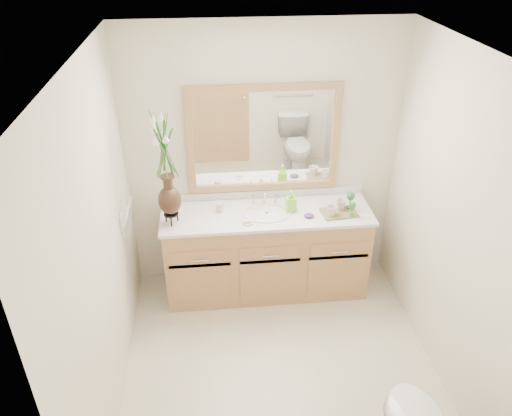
{
  "coord_description": "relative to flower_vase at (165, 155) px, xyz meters",
  "views": [
    {
      "loc": [
        -0.47,
        -2.68,
        3.08
      ],
      "look_at": [
        -0.13,
        0.65,
        1.1
      ],
      "focal_mm": 35.0,
      "sensor_mm": 36.0,
      "label": 1
    }
  ],
  "objects": [
    {
      "name": "flower_vase",
      "position": [
        0.0,
        0.0,
        0.0
      ],
      "size": [
        0.22,
        0.22,
        0.92
      ],
      "rotation": [
        0.0,
        0.0,
        0.37
      ],
      "color": "black",
      "rests_on": "counter"
    },
    {
      "name": "counter",
      "position": [
        0.81,
        0.09,
        -0.64
      ],
      "size": [
        1.84,
        0.57,
        0.03
      ],
      "primitive_type": "cube",
      "color": "white",
      "rests_on": "vanity"
    },
    {
      "name": "sink",
      "position": [
        0.81,
        0.07,
        -0.68
      ],
      "size": [
        0.38,
        0.34,
        0.23
      ],
      "color": "white",
      "rests_on": "counter"
    },
    {
      "name": "ceiling",
      "position": [
        0.81,
        -0.93,
        0.95
      ],
      "size": [
        2.4,
        2.6,
        0.02
      ],
      "primitive_type": "cube",
      "color": "white",
      "rests_on": "wall_back"
    },
    {
      "name": "goblet_back",
      "position": [
        1.55,
        0.07,
        -0.5
      ],
      "size": [
        0.07,
        0.07,
        0.16
      ],
      "color": "#297D32",
      "rests_on": "tray"
    },
    {
      "name": "wall_front",
      "position": [
        0.81,
        -2.23,
        -0.25
      ],
      "size": [
        2.4,
        0.02,
        2.4
      ],
      "primitive_type": "cube",
      "color": "white",
      "rests_on": "floor"
    },
    {
      "name": "purple_dish",
      "position": [
        1.17,
        -0.03,
        -0.61
      ],
      "size": [
        0.09,
        0.08,
        0.03
      ],
      "primitive_type": "ellipsoid",
      "rotation": [
        0.0,
        0.0,
        0.09
      ],
      "color": "#52297B",
      "rests_on": "counter"
    },
    {
      "name": "vanity",
      "position": [
        0.81,
        0.09,
        -1.05
      ],
      "size": [
        1.8,
        0.55,
        0.8
      ],
      "color": "tan",
      "rests_on": "floor"
    },
    {
      "name": "soap_dish",
      "position": [
        0.63,
        -0.07,
        -0.61
      ],
      "size": [
        0.1,
        0.1,
        0.03
      ],
      "color": "beige",
      "rests_on": "counter"
    },
    {
      "name": "switch_plate",
      "position": [
        -0.37,
        -0.16,
        -0.47
      ],
      "size": [
        0.02,
        0.12,
        0.12
      ],
      "primitive_type": "cube",
      "color": "white",
      "rests_on": "wall_left"
    },
    {
      "name": "floor",
      "position": [
        0.81,
        -0.93,
        -1.45
      ],
      "size": [
        2.6,
        2.6,
        0.0
      ],
      "primitive_type": "plane",
      "color": "beige",
      "rests_on": "ground"
    },
    {
      "name": "mug_right",
      "position": [
        1.46,
        0.06,
        -0.56
      ],
      "size": [
        0.1,
        0.1,
        0.09
      ],
      "primitive_type": "imported",
      "rotation": [
        0.0,
        0.0,
        0.16
      ],
      "color": "beige",
      "rests_on": "tray"
    },
    {
      "name": "mug_left",
      "position": [
        1.36,
        -0.03,
        -0.56
      ],
      "size": [
        0.11,
        0.1,
        0.09
      ],
      "primitive_type": "imported",
      "rotation": [
        0.0,
        0.0,
        -0.18
      ],
      "color": "beige",
      "rests_on": "tray"
    },
    {
      "name": "wall_back",
      "position": [
        0.81,
        0.37,
        -0.25
      ],
      "size": [
        2.4,
        0.02,
        2.4
      ],
      "primitive_type": "cube",
      "color": "white",
      "rests_on": "floor"
    },
    {
      "name": "wall_right",
      "position": [
        2.01,
        -0.93,
        -0.25
      ],
      "size": [
        0.02,
        2.6,
        2.4
      ],
      "primitive_type": "cube",
      "color": "white",
      "rests_on": "floor"
    },
    {
      "name": "mirror",
      "position": [
        0.81,
        0.35,
        -0.05
      ],
      "size": [
        1.32,
        0.04,
        0.97
      ],
      "color": "white",
      "rests_on": "wall_back"
    },
    {
      "name": "wall_left",
      "position": [
        -0.39,
        -0.93,
        -0.25
      ],
      "size": [
        0.02,
        2.6,
        2.4
      ],
      "primitive_type": "cube",
      "color": "white",
      "rests_on": "floor"
    },
    {
      "name": "goblet_front",
      "position": [
        1.53,
        -0.06,
        -0.52
      ],
      "size": [
        0.06,
        0.06,
        0.13
      ],
      "color": "#297D32",
      "rests_on": "tray"
    },
    {
      "name": "soap_bottle",
      "position": [
        1.03,
        0.11,
        -0.54
      ],
      "size": [
        0.09,
        0.09,
        0.17
      ],
      "primitive_type": "imported",
      "rotation": [
        0.0,
        0.0,
        0.12
      ],
      "color": "#7FE936",
      "rests_on": "counter"
    },
    {
      "name": "tumbler",
      "position": [
        0.41,
        0.15,
        -0.58
      ],
      "size": [
        0.07,
        0.07,
        0.09
      ],
      "primitive_type": "cylinder",
      "color": "beige",
      "rests_on": "counter"
    },
    {
      "name": "tray",
      "position": [
        1.44,
        0.01,
        -0.62
      ],
      "size": [
        0.32,
        0.23,
        0.02
      ],
      "primitive_type": "cube",
      "rotation": [
        0.0,
        0.0,
        0.11
      ],
      "color": "brown",
      "rests_on": "counter"
    }
  ]
}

